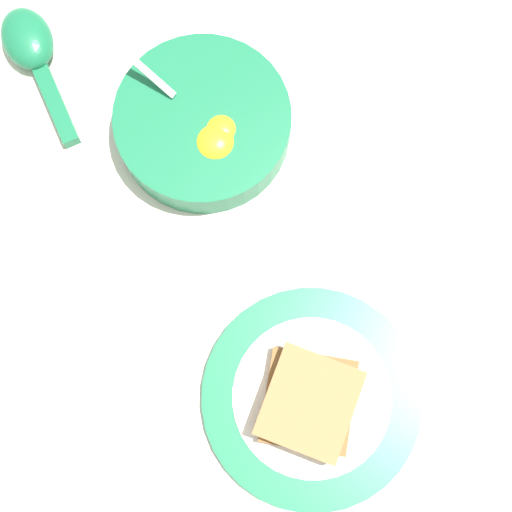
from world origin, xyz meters
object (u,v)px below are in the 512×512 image
(toast_plate, at_px, (312,397))
(toast_sandwich, at_px, (309,402))
(soup_spoon, at_px, (32,49))
(egg_bowl, at_px, (204,124))

(toast_plate, bearing_deg, toast_sandwich, 130.49)
(toast_sandwich, distance_m, soup_spoon, 0.46)
(toast_sandwich, bearing_deg, soup_spoon, 32.82)
(toast_plate, bearing_deg, soup_spoon, 33.60)
(soup_spoon, bearing_deg, toast_sandwich, -147.18)
(egg_bowl, bearing_deg, toast_plate, -163.85)
(toast_sandwich, height_order, soup_spoon, toast_sandwich)
(egg_bowl, xyz_separation_m, toast_sandwich, (-0.28, -0.08, 0.01))
(toast_plate, relative_size, soup_spoon, 1.30)
(toast_sandwich, relative_size, soup_spoon, 0.70)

